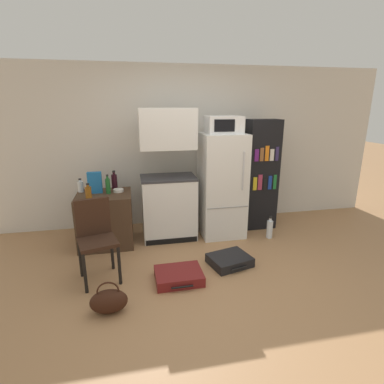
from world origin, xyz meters
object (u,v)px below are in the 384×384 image
(bottle_ketchup_red, at_px, (98,185))
(bowl, at_px, (118,190))
(kitchen_hutch, at_px, (168,182))
(cereal_box, at_px, (95,183))
(side_table, at_px, (106,219))
(handbag, at_px, (109,301))
(refrigerator, at_px, (222,185))
(water_bottle_front, at_px, (270,229))
(bookshelf, at_px, (261,175))
(bottle_amber_beer, at_px, (88,193))
(bottle_clear_short, at_px, (81,186))
(suitcase_small_flat, at_px, (179,276))
(chair, at_px, (95,232))
(bottle_green_tall, at_px, (108,186))
(suitcase_large_flat, at_px, (230,260))
(bottle_wine_dark, at_px, (114,181))
(microwave, at_px, (224,125))

(bottle_ketchup_red, xyz_separation_m, bowl, (0.29, -0.18, -0.04))
(kitchen_hutch, bearing_deg, cereal_box, 179.62)
(side_table, height_order, handbag, side_table)
(kitchen_hutch, xyz_separation_m, refrigerator, (0.81, -0.04, -0.08))
(bottle_ketchup_red, height_order, water_bottle_front, bottle_ketchup_red)
(kitchen_hutch, distance_m, bookshelf, 1.50)
(bookshelf, relative_size, bottle_amber_beer, 8.02)
(bottle_clear_short, bearing_deg, bottle_ketchup_red, 18.26)
(suitcase_small_flat, bearing_deg, bottle_ketchup_red, 123.38)
(refrigerator, bearing_deg, chair, -152.61)
(bowl, bearing_deg, side_table, -160.59)
(bowl, xyz_separation_m, water_bottle_front, (2.19, -0.36, -0.63))
(bottle_green_tall, xyz_separation_m, bottle_ketchup_red, (-0.16, 0.24, -0.05))
(kitchen_hutch, relative_size, cereal_box, 6.34)
(refrigerator, bearing_deg, side_table, -179.26)
(bottle_green_tall, height_order, bowl, bottle_green_tall)
(kitchen_hutch, xyz_separation_m, bottle_clear_short, (-1.24, 0.11, -0.02))
(bowl, height_order, suitcase_large_flat, bowl)
(suitcase_small_flat, bearing_deg, bottle_wine_dark, 116.39)
(handbag, bearing_deg, bottle_green_tall, 91.85)
(bottle_clear_short, distance_m, water_bottle_front, 2.84)
(bookshelf, xyz_separation_m, bottle_green_tall, (-2.35, -0.16, -0.00))
(kitchen_hutch, bearing_deg, bottle_clear_short, 174.91)
(bottle_amber_beer, relative_size, bowl, 1.50)
(bookshelf, bearing_deg, bottle_green_tall, -176.03)
(bookshelf, height_order, bowl, bookshelf)
(bottle_amber_beer, xyz_separation_m, chair, (0.13, -0.66, -0.28))
(bottle_amber_beer, relative_size, suitcase_large_flat, 0.38)
(bowl, xyz_separation_m, cereal_box, (-0.31, -0.00, 0.13))
(cereal_box, relative_size, water_bottle_front, 0.87)
(bottle_green_tall, distance_m, suitcase_small_flat, 1.63)
(refrigerator, relative_size, water_bottle_front, 4.49)
(bottle_clear_short, xyz_separation_m, bottle_wine_dark, (0.47, 0.07, 0.03))
(bottle_ketchup_red, height_order, bottle_wine_dark, bottle_wine_dark)
(bottle_ketchup_red, xyz_separation_m, chair, (0.05, -1.14, -0.25))
(microwave, bearing_deg, bottle_wine_dark, 171.89)
(refrigerator, bearing_deg, bottle_wine_dark, 171.94)
(bottle_ketchup_red, bearing_deg, microwave, -7.15)
(bottle_green_tall, bearing_deg, suitcase_small_flat, -55.76)
(bottle_ketchup_red, distance_m, bowl, 0.34)
(cereal_box, bearing_deg, bookshelf, 2.33)
(refrigerator, xyz_separation_m, bookshelf, (0.69, 0.15, 0.09))
(bookshelf, height_order, handbag, bookshelf)
(side_table, distance_m, bookshelf, 2.47)
(bottle_ketchup_red, bearing_deg, bookshelf, -1.76)
(bottle_amber_beer, xyz_separation_m, handbag, (0.28, -1.35, -0.72))
(cereal_box, height_order, suitcase_large_flat, cereal_box)
(bottle_wine_dark, bearing_deg, bottle_amber_beer, -123.38)
(bottle_green_tall, xyz_separation_m, bowl, (0.13, 0.06, -0.09))
(water_bottle_front, bearing_deg, kitchen_hutch, 166.53)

